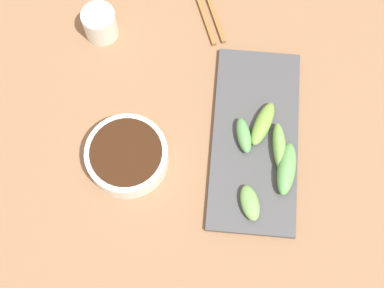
# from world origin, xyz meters

# --- Properties ---
(tabletop) EXTENTS (2.10, 2.10, 0.02)m
(tabletop) POSITION_xyz_m (0.00, 0.00, 0.01)
(tabletop) COLOR #936B4A
(tabletop) RESTS_ON ground
(sauce_bowl) EXTENTS (0.14, 0.14, 0.04)m
(sauce_bowl) POSITION_xyz_m (-0.13, -0.03, 0.04)
(sauce_bowl) COLOR white
(sauce_bowl) RESTS_ON tabletop
(serving_plate) EXTENTS (0.15, 0.34, 0.01)m
(serving_plate) POSITION_xyz_m (0.09, 0.03, 0.03)
(serving_plate) COLOR #494B4E
(serving_plate) RESTS_ON tabletop
(broccoli_stalk_0) EXTENTS (0.03, 0.09, 0.03)m
(broccoli_stalk_0) POSITION_xyz_m (0.13, 0.01, 0.05)
(broccoli_stalk_0) COLOR #76AE53
(broccoli_stalk_0) RESTS_ON serving_plate
(broccoli_stalk_1) EXTENTS (0.05, 0.09, 0.02)m
(broccoli_stalk_1) POSITION_xyz_m (0.10, 0.05, 0.04)
(broccoli_stalk_1) COLOR #77A342
(broccoli_stalk_1) RESTS_ON serving_plate
(broccoli_stalk_2) EXTENTS (0.04, 0.10, 0.03)m
(broccoli_stalk_2) POSITION_xyz_m (0.14, -0.03, 0.05)
(broccoli_stalk_2) COLOR #64AA58
(broccoli_stalk_2) RESTS_ON serving_plate
(broccoli_stalk_3) EXTENTS (0.04, 0.07, 0.02)m
(broccoli_stalk_3) POSITION_xyz_m (0.07, 0.03, 0.04)
(broccoli_stalk_3) COLOR #61A55B
(broccoli_stalk_3) RESTS_ON serving_plate
(broccoli_stalk_4) EXTENTS (0.05, 0.07, 0.02)m
(broccoli_stalk_4) POSITION_xyz_m (0.08, -0.09, 0.04)
(broccoli_stalk_4) COLOR #74A959
(broccoli_stalk_4) RESTS_ON serving_plate
(tea_cup) EXTENTS (0.06, 0.06, 0.06)m
(tea_cup) POSITION_xyz_m (-0.21, 0.22, 0.05)
(tea_cup) COLOR white
(tea_cup) RESTS_ON tabletop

